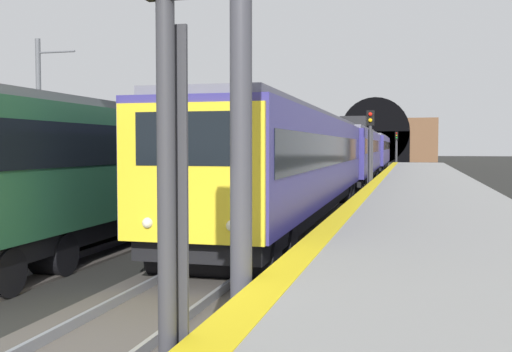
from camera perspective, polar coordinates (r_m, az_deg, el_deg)
platform_right at (r=6.89m, az=19.47°, el=-15.64°), size 112.00×4.92×1.00m
platform_right_edge_strip at (r=6.92m, az=0.61°, el=-11.02°), size 112.00×0.50×0.01m
train_main_approaching at (r=41.16m, az=9.24°, el=2.18°), size 62.81×3.13×4.70m
train_adjacent_platform at (r=27.93m, az=-2.38°, el=1.81°), size 38.29×3.19×3.75m
railway_signal_near at (r=5.17m, az=-8.60°, el=6.73°), size 0.39×0.38×4.97m
railway_signal_mid at (r=30.24m, az=10.88°, el=2.78°), size 0.39×0.38×4.44m
railway_signal_far at (r=80.52m, az=13.30°, el=2.89°), size 0.39×0.38×4.55m
tunnel_portal at (r=101.94m, az=11.33°, el=3.41°), size 2.15×20.23×11.33m
catenary_mast_near at (r=27.38m, az=-20.00°, el=4.93°), size 0.22×1.89×7.27m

